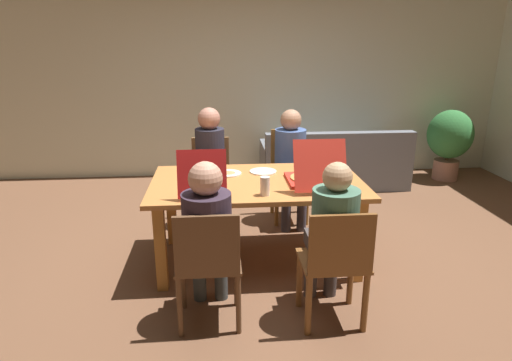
{
  "coord_description": "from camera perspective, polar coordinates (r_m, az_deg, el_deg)",
  "views": [
    {
      "loc": [
        -0.32,
        -3.57,
        1.9
      ],
      "look_at": [
        0.0,
        0.1,
        0.73
      ],
      "focal_mm": 30.63,
      "sensor_mm": 36.0,
      "label": 1
    }
  ],
  "objects": [
    {
      "name": "potted_plant",
      "position": [
        6.76,
        23.96,
        5.06
      ],
      "size": [
        0.62,
        0.62,
        1.0
      ],
      "color": "#A8715B",
      "rests_on": "ground"
    },
    {
      "name": "person_1",
      "position": [
        3.0,
        -6.36,
        -6.08
      ],
      "size": [
        0.33,
        0.49,
        1.17
      ],
      "color": "#3C4141",
      "rests_on": "ground"
    },
    {
      "name": "drinking_glass_1",
      "position": [
        4.13,
        10.38,
        2.07
      ],
      "size": [
        0.07,
        0.07,
        0.1
      ],
      "primitive_type": "cylinder",
      "color": "silver",
      "rests_on": "dining_table"
    },
    {
      "name": "person_0",
      "position": [
        4.66,
        4.58,
        2.97
      ],
      "size": [
        0.33,
        0.54,
        1.23
      ],
      "color": "#42404D",
      "rests_on": "ground"
    },
    {
      "name": "drinking_glass_0",
      "position": [
        3.39,
        1.17,
        -0.72
      ],
      "size": [
        0.08,
        0.08,
        0.15
      ],
      "primitive_type": "cylinder",
      "color": "silver",
      "rests_on": "dining_table"
    },
    {
      "name": "person_2",
      "position": [
        4.53,
        -5.99,
        2.75
      ],
      "size": [
        0.3,
        0.54,
        1.27
      ],
      "color": "#414440",
      "rests_on": "ground"
    },
    {
      "name": "pizza_box_1",
      "position": [
        3.49,
        -6.9,
        -0.65
      ],
      "size": [
        0.37,
        0.45,
        0.38
      ],
      "color": "red",
      "rests_on": "dining_table"
    },
    {
      "name": "pizza_box_0",
      "position": [
        3.7,
        7.45,
        0.43
      ],
      "size": [
        0.42,
        0.57,
        0.42
      ],
      "color": "red",
      "rests_on": "dining_table"
    },
    {
      "name": "chair_1",
      "position": [
        2.96,
        -6.29,
        -10.52
      ],
      "size": [
        0.44,
        0.38,
        0.87
      ],
      "color": "brown",
      "rests_on": "ground"
    },
    {
      "name": "plate_0",
      "position": [
        3.95,
        -3.61,
        0.98
      ],
      "size": [
        0.24,
        0.24,
        0.03
      ],
      "color": "white",
      "rests_on": "dining_table"
    },
    {
      "name": "couch",
      "position": [
        6.09,
        10.03,
        1.93
      ],
      "size": [
        1.94,
        0.87,
        0.8
      ],
      "color": "slate",
      "rests_on": "ground"
    },
    {
      "name": "ground_plane",
      "position": [
        4.06,
        0.12,
        -10.26
      ],
      "size": [
        20.0,
        20.0,
        0.0
      ],
      "primitive_type": "plane",
      "color": "brown"
    },
    {
      "name": "plate_1",
      "position": [
        4.01,
        0.93,
        1.19
      ],
      "size": [
        0.25,
        0.25,
        0.01
      ],
      "color": "white",
      "rests_on": "dining_table"
    },
    {
      "name": "back_wall",
      "position": [
        6.39,
        -2.15,
        12.72
      ],
      "size": [
        7.71,
        0.12,
        2.69
      ],
      "primitive_type": "cube",
      "color": "beige",
      "rests_on": "ground"
    },
    {
      "name": "chair_2",
      "position": [
        4.75,
        -5.87,
        0.26
      ],
      "size": [
        0.42,
        0.46,
        0.91
      ],
      "color": "olive",
      "rests_on": "ground"
    },
    {
      "name": "dining_table",
      "position": [
        3.79,
        0.13,
        -1.47
      ],
      "size": [
        1.81,
        1.08,
        0.76
      ],
      "color": "#BF763A",
      "rests_on": "ground"
    },
    {
      "name": "chair_3",
      "position": [
        3.03,
        10.35,
        -10.61
      ],
      "size": [
        0.45,
        0.4,
        0.88
      ],
      "color": "brown",
      "rests_on": "ground"
    },
    {
      "name": "person_3",
      "position": [
        3.06,
        9.89,
        -6.05
      ],
      "size": [
        0.32,
        0.51,
        1.16
      ],
      "color": "#413939",
      "rests_on": "ground"
    },
    {
      "name": "chair_0",
      "position": [
        4.86,
        4.24,
        1.05
      ],
      "size": [
        0.39,
        0.44,
        0.98
      ],
      "color": "olive",
      "rests_on": "ground"
    }
  ]
}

